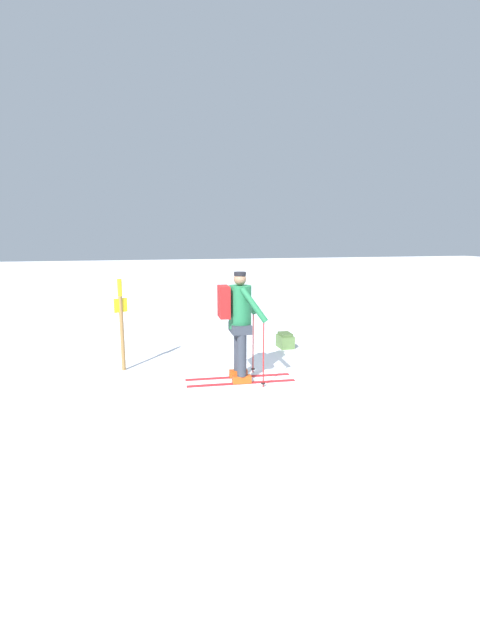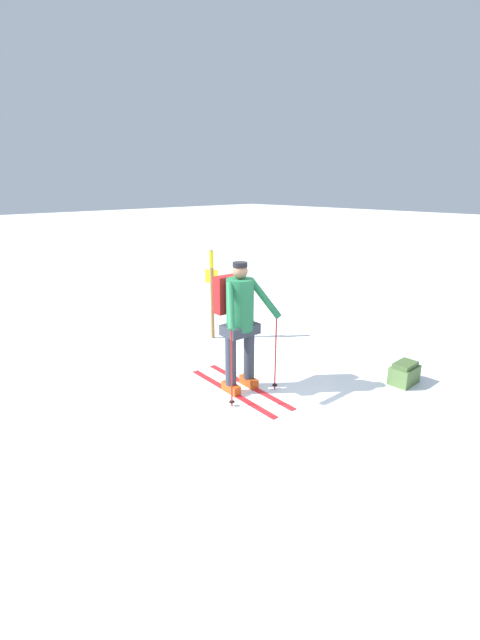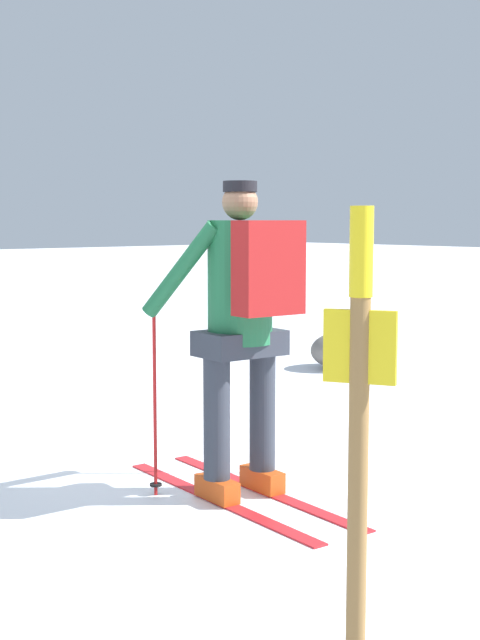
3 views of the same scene
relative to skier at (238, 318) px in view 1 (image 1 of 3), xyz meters
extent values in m
plane|color=white|center=(0.22, 0.48, -1.05)|extent=(80.00, 80.00, 0.00)
cube|color=red|center=(-0.16, 0.04, -1.04)|extent=(0.22, 1.77, 0.01)
cube|color=#C64714|center=(-0.16, 0.04, -0.98)|extent=(0.13, 0.31, 0.12)
cylinder|color=#2D333D|center=(-0.16, 0.04, -0.54)|extent=(0.15, 0.15, 0.75)
cube|color=red|center=(0.16, 0.02, -1.04)|extent=(0.22, 1.77, 0.01)
cube|color=#C64714|center=(0.16, 0.02, -0.98)|extent=(0.13, 0.31, 0.12)
cylinder|color=#2D333D|center=(0.16, 0.02, -0.54)|extent=(0.15, 0.15, 0.75)
cube|color=#2D333D|center=(0.00, 0.03, -0.16)|extent=(0.49, 0.34, 0.14)
cylinder|color=#1E663D|center=(0.00, 0.03, 0.18)|extent=(0.36, 0.36, 0.69)
sphere|color=#8C664C|center=(0.00, 0.03, 0.62)|extent=(0.20, 0.20, 0.20)
cylinder|color=black|center=(0.00, 0.03, 0.71)|extent=(0.19, 0.19, 0.06)
cube|color=maroon|center=(-0.02, -0.23, 0.27)|extent=(0.40, 0.19, 0.50)
cylinder|color=red|center=(-0.35, 0.36, -0.50)|extent=(0.02, 0.02, 1.09)
cylinder|color=black|center=(-0.35, 0.36, -0.99)|extent=(0.07, 0.07, 0.01)
cylinder|color=#1E663D|center=(-0.27, 0.21, 0.25)|extent=(0.31, 0.45, 0.54)
cylinder|color=red|center=(0.40, 0.30, -0.50)|extent=(0.02, 0.02, 1.09)
cylinder|color=black|center=(0.40, 0.30, -0.99)|extent=(0.07, 0.07, 0.01)
cylinder|color=#1E663D|center=(0.30, 0.17, 0.25)|extent=(0.36, 0.42, 0.54)
cube|color=#4C6B38|center=(-1.83, 1.51, -0.92)|extent=(0.42, 0.29, 0.26)
cube|color=#415B2F|center=(-1.83, 1.51, -0.76)|extent=(0.36, 0.23, 0.06)
cylinder|color=olive|center=(-1.06, -1.82, -0.24)|extent=(0.07, 0.07, 1.62)
cylinder|color=yellow|center=(-1.06, -1.82, 0.42)|extent=(0.08, 0.08, 0.29)
cube|color=yellow|center=(-1.06, -1.82, 0.12)|extent=(0.14, 0.22, 0.24)
camera|label=1|loc=(6.50, -1.69, 1.26)|focal=24.00mm
camera|label=2|loc=(3.71, 3.93, 1.69)|focal=24.00mm
camera|label=3|loc=(-3.21, -3.74, 0.52)|focal=50.00mm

